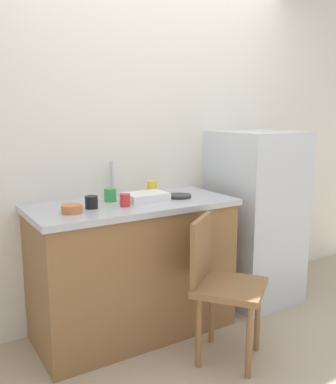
% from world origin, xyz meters
% --- Properties ---
extents(ground_plane, '(8.00, 8.00, 0.00)m').
position_xyz_m(ground_plane, '(0.00, 0.00, 0.00)').
color(ground_plane, tan).
extents(back_wall, '(4.80, 0.10, 2.60)m').
position_xyz_m(back_wall, '(0.00, 1.00, 1.30)').
color(back_wall, silver).
rests_on(back_wall, ground_plane).
extents(cabinet_base, '(1.33, 0.60, 0.88)m').
position_xyz_m(cabinet_base, '(-0.31, 0.65, 0.44)').
color(cabinet_base, olive).
rests_on(cabinet_base, ground_plane).
extents(countertop, '(1.37, 0.64, 0.04)m').
position_xyz_m(countertop, '(-0.31, 0.65, 0.90)').
color(countertop, '#B7B7BC').
rests_on(countertop, cabinet_base).
extents(faucet, '(0.02, 0.02, 0.25)m').
position_xyz_m(faucet, '(-0.34, 0.90, 1.05)').
color(faucet, '#B7B7BC').
rests_on(faucet, countertop).
extents(refrigerator, '(0.59, 0.62, 1.36)m').
position_xyz_m(refrigerator, '(0.79, 0.64, 0.68)').
color(refrigerator, silver).
rests_on(refrigerator, ground_plane).
extents(chair, '(0.56, 0.56, 0.89)m').
position_xyz_m(chair, '(-0.00, 0.08, 0.50)').
color(chair, olive).
rests_on(chair, ground_plane).
extents(dish_tray, '(0.28, 0.20, 0.05)m').
position_xyz_m(dish_tray, '(-0.20, 0.65, 0.95)').
color(dish_tray, white).
rests_on(dish_tray, countertop).
extents(terracotta_bowl, '(0.12, 0.12, 0.05)m').
position_xyz_m(terracotta_bowl, '(-0.75, 0.56, 0.95)').
color(terracotta_bowl, '#C67042').
rests_on(terracotta_bowl, countertop).
extents(hotplate, '(0.17, 0.17, 0.02)m').
position_xyz_m(hotplate, '(0.04, 0.61, 0.93)').
color(hotplate, '#2D2D2D').
rests_on(hotplate, countertop).
extents(cup_black, '(0.08, 0.08, 0.08)m').
position_xyz_m(cup_black, '(-0.61, 0.61, 0.96)').
color(cup_black, black).
rests_on(cup_black, countertop).
extents(cup_red, '(0.07, 0.07, 0.08)m').
position_xyz_m(cup_red, '(-0.41, 0.55, 0.96)').
color(cup_red, red).
rests_on(cup_red, countertop).
extents(cup_yellow, '(0.07, 0.07, 0.10)m').
position_xyz_m(cup_yellow, '(-0.07, 0.80, 0.98)').
color(cup_yellow, yellow).
rests_on(cup_yellow, countertop).
extents(cup_green, '(0.08, 0.08, 0.09)m').
position_xyz_m(cup_green, '(-0.42, 0.74, 0.97)').
color(cup_green, green).
rests_on(cup_green, countertop).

